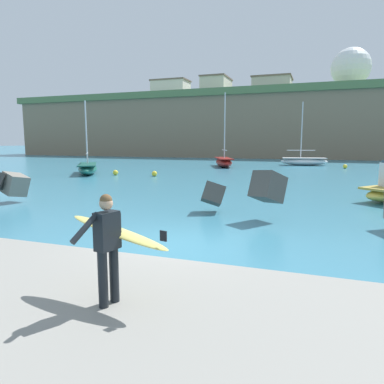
% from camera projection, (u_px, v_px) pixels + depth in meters
% --- Properties ---
extents(ground_plane, '(400.00, 400.00, 0.00)m').
position_uv_depth(ground_plane, '(177.00, 244.00, 9.73)').
color(ground_plane, teal).
extents(walkway_path, '(48.00, 4.40, 0.24)m').
position_uv_depth(walkway_path, '(89.00, 301.00, 5.98)').
color(walkway_path, gray).
rests_on(walkway_path, ground).
extents(breakwater_jetty, '(31.81, 6.45, 2.85)m').
position_uv_depth(breakwater_jetty, '(171.00, 186.00, 12.41)').
color(breakwater_jetty, '#4C4944').
rests_on(breakwater_jetty, ground).
extents(surfer_with_board, '(2.12, 1.37, 1.78)m').
position_uv_depth(surfer_with_board, '(111.00, 239.00, 5.57)').
color(surfer_with_board, black).
rests_on(surfer_with_board, walkway_path).
extents(boat_near_left, '(5.65, 2.86, 7.44)m').
position_uv_depth(boat_near_left, '(304.00, 161.00, 41.97)').
color(boat_near_left, white).
rests_on(boat_near_left, ground).
extents(boat_near_centre, '(4.54, 5.71, 6.32)m').
position_uv_depth(boat_near_centre, '(88.00, 168.00, 30.71)').
color(boat_near_centre, '#1E6656').
rests_on(boat_near_centre, ground).
extents(boat_mid_left, '(3.82, 6.39, 8.09)m').
position_uv_depth(boat_mid_left, '(224.00, 162.00, 39.61)').
color(boat_mid_left, maroon).
rests_on(boat_mid_left, ground).
extents(mooring_buoy_inner, '(0.44, 0.44, 0.44)m').
position_uv_depth(mooring_buoy_inner, '(154.00, 174.00, 28.64)').
color(mooring_buoy_inner, yellow).
rests_on(mooring_buoy_inner, ground).
extents(mooring_buoy_middle, '(0.44, 0.44, 0.44)m').
position_uv_depth(mooring_buoy_middle, '(345.00, 166.00, 36.99)').
color(mooring_buoy_middle, yellow).
rests_on(mooring_buoy_middle, ground).
extents(mooring_buoy_outer, '(0.44, 0.44, 0.44)m').
position_uv_depth(mooring_buoy_outer, '(115.00, 173.00, 29.65)').
color(mooring_buoy_outer, yellow).
rests_on(mooring_buoy_outer, ground).
extents(headland_bluff, '(94.35, 41.10, 11.79)m').
position_uv_depth(headland_bluff, '(260.00, 127.00, 77.29)').
color(headland_bluff, '#847056').
rests_on(headland_bluff, ground).
extents(radar_dome, '(8.21, 8.21, 10.87)m').
position_uv_depth(radar_dome, '(351.00, 71.00, 75.32)').
color(radar_dome, silver).
rests_on(radar_dome, headland_bluff).
extents(station_building_west, '(7.93, 5.23, 4.27)m').
position_uv_depth(station_building_west, '(171.00, 90.00, 76.70)').
color(station_building_west, silver).
rests_on(station_building_west, headland_bluff).
extents(station_building_central, '(8.04, 7.61, 4.45)m').
position_uv_depth(station_building_central, '(272.00, 88.00, 74.35)').
color(station_building_central, '#B2ADA3').
rests_on(station_building_central, headland_bluff).
extents(station_building_east, '(5.26, 7.79, 4.21)m').
position_uv_depth(station_building_east, '(216.00, 88.00, 73.07)').
color(station_building_east, beige).
rests_on(station_building_east, headland_bluff).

